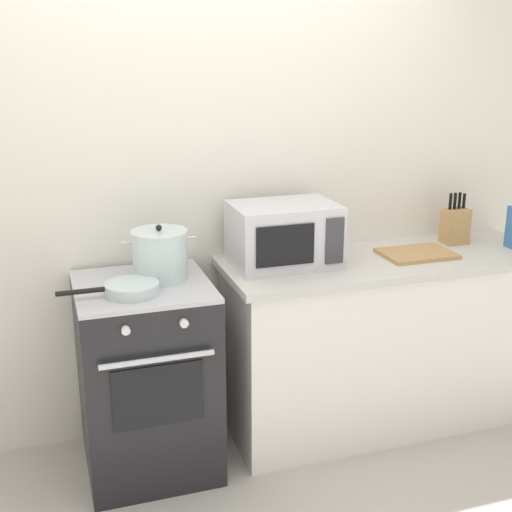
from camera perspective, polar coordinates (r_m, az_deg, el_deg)
back_wall at (r=3.47m, az=-0.11°, el=5.84°), size 4.40×0.10×2.50m
lower_cabinet_right at (r=3.64m, az=10.72°, el=-7.31°), size 1.64×0.56×0.88m
countertop_right at (r=3.48m, az=11.14°, el=-0.40°), size 1.70×0.60×0.04m
stove at (r=3.25m, az=-9.16°, el=-10.03°), size 0.60×0.64×0.92m
stock_pot at (r=3.09m, az=-8.10°, el=0.12°), size 0.34×0.26×0.25m
frying_pan at (r=2.94m, az=-10.56°, el=-2.72°), size 0.43×0.23×0.05m
microwave at (r=3.26m, az=2.36°, el=1.83°), size 0.50×0.37×0.30m
cutting_board at (r=3.53m, az=13.40°, el=0.20°), size 0.36×0.26×0.02m
knife_block at (r=3.78m, az=16.44°, el=2.51°), size 0.13×0.10×0.28m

